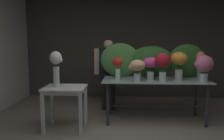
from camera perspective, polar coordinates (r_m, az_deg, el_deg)
ground_plane at (r=4.68m, az=4.26°, el=-11.35°), size 7.41×7.41×0.00m
wall_back at (r=6.12m, az=4.09°, el=6.63°), size 5.54×0.12×2.85m
display_table_glass at (r=4.34m, az=10.63°, el=-3.90°), size 1.93×0.82×0.79m
side_table_white at (r=3.90m, az=-11.65°, el=-5.66°), size 0.69×0.56×0.74m
florist at (r=4.89m, az=-0.90°, el=0.82°), size 0.62×0.24×1.53m
foliage_backdrop at (r=4.56m, az=10.04°, el=2.25°), size 2.05×0.32×0.66m
vase_coral_carnations at (r=4.58m, az=21.25°, el=1.72°), size 0.18×0.18×0.51m
vase_rosy_peonies at (r=4.26m, az=21.93°, el=1.07°), size 0.32×0.30×0.46m
vase_peach_roses at (r=4.01m, az=6.33°, el=0.65°), size 0.29×0.27×0.38m
vase_scarlet_snapdragons at (r=4.19m, az=1.43°, el=1.17°), size 0.21×0.19×0.42m
vase_sunset_dahlias at (r=4.28m, az=16.40°, el=1.94°), size 0.30×0.30×0.51m
vase_fuchsia_anemones at (r=4.23m, az=9.66°, el=1.30°), size 0.29×0.29×0.41m
vase_crimson_lilies at (r=4.06m, az=12.60°, el=1.67°), size 0.27×0.25×0.50m
vase_white_roses_tall at (r=3.86m, az=-13.77°, el=1.25°), size 0.21×0.20×0.59m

